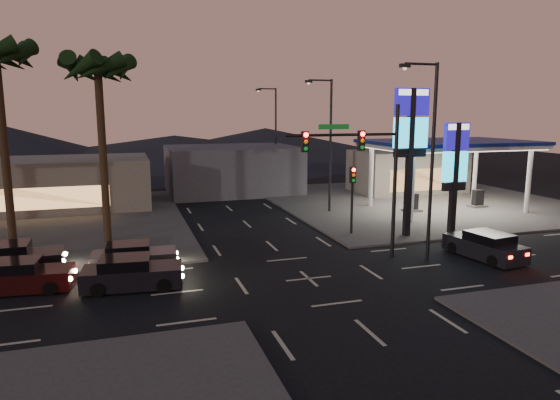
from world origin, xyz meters
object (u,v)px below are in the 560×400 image
object	(u,v)px
pylon_sign_short	(455,162)
car_lane_a_front	(131,274)
traffic_signal_mast	(365,160)
car_lane_b_front	(133,258)
car_lane_b_mid	(9,260)
suv_station	(485,246)
pylon_sign_tall	(411,133)
gas_station	(449,146)
car_lane_a_mid	(20,277)

from	to	relation	value
pylon_sign_short	car_lane_a_front	xyz separation A→B (m)	(-18.85, -3.33, -4.00)
traffic_signal_mast	car_lane_a_front	xyz separation A→B (m)	(-11.61, -0.82, -4.57)
car_lane_b_front	car_lane_b_mid	xyz separation A→B (m)	(-5.58, 0.93, 0.09)
traffic_signal_mast	suv_station	xyz separation A→B (m)	(6.25, -1.73, -4.56)
pylon_sign_tall	car_lane_b_mid	size ratio (longest dim) A/B	1.88
car_lane_a_front	gas_station	bearing A→B (deg)	24.43
car_lane_a_front	car_lane_a_mid	world-z (taller)	car_lane_a_front
traffic_signal_mast	gas_station	bearing A→B (deg)	39.28
pylon_sign_short	car_lane_a_front	distance (m)	19.56
car_lane_b_mid	suv_station	size ratio (longest dim) A/B	1.07
gas_station	car_lane_a_mid	xyz separation A→B (m)	(-28.39, -9.76, -4.44)
gas_station	traffic_signal_mast	size ratio (longest dim) A/B	1.53
gas_station	car_lane_a_front	xyz separation A→B (m)	(-23.85, -10.83, -4.42)
suv_station	pylon_sign_tall	bearing A→B (deg)	106.07
traffic_signal_mast	car_lane_b_front	size ratio (longest dim) A/B	1.90
pylon_sign_tall	car_lane_a_front	size ratio (longest dim) A/B	2.01
car_lane_a_front	suv_station	distance (m)	17.88
gas_station	car_lane_b_mid	world-z (taller)	gas_station
car_lane_b_mid	suv_station	world-z (taller)	car_lane_b_mid
traffic_signal_mast	car_lane_b_front	world-z (taller)	traffic_signal_mast
gas_station	car_lane_b_front	distance (m)	25.46
pylon_sign_tall	suv_station	world-z (taller)	pylon_sign_tall
traffic_signal_mast	suv_station	size ratio (longest dim) A/B	1.78
car_lane_b_mid	suv_station	bearing A→B (deg)	-10.88
car_lane_b_front	suv_station	world-z (taller)	suv_station
gas_station	car_lane_b_front	xyz separation A→B (m)	(-23.69, -8.19, -4.46)
car_lane_b_mid	suv_station	distance (m)	23.71
gas_station	suv_station	xyz separation A→B (m)	(-5.99, -11.74, -4.41)
car_lane_b_front	traffic_signal_mast	bearing A→B (deg)	-9.04
pylon_sign_short	car_lane_a_mid	xyz separation A→B (m)	(-23.39, -2.26, -4.02)
traffic_signal_mast	suv_station	world-z (taller)	traffic_signal_mast
traffic_signal_mast	car_lane_b_mid	size ratio (longest dim) A/B	1.67
pylon_sign_tall	car_lane_a_mid	size ratio (longest dim) A/B	2.08
car_lane_a_front	suv_station	size ratio (longest dim) A/B	0.99
car_lane_a_front	car_lane_b_mid	distance (m)	6.50
suv_station	gas_station	bearing A→B (deg)	62.96
gas_station	pylon_sign_tall	bearing A→B (deg)	-139.09
traffic_signal_mast	car_lane_a_front	size ratio (longest dim) A/B	1.79
pylon_sign_tall	car_lane_b_mid	distance (m)	22.52
traffic_signal_mast	car_lane_a_mid	size ratio (longest dim) A/B	1.85
car_lane_b_mid	traffic_signal_mast	bearing A→B (deg)	-9.16
car_lane_a_mid	car_lane_b_mid	distance (m)	2.65
pylon_sign_short	car_lane_b_front	size ratio (longest dim) A/B	1.67
pylon_sign_short	pylon_sign_tall	bearing A→B (deg)	158.20
pylon_sign_short	car_lane_a_front	world-z (taller)	pylon_sign_short
traffic_signal_mast	car_lane_a_front	bearing A→B (deg)	-175.95
gas_station	car_lane_b_mid	bearing A→B (deg)	-166.07
pylon_sign_short	car_lane_a_mid	size ratio (longest dim) A/B	1.62
car_lane_a_mid	car_lane_b_front	xyz separation A→B (m)	(4.70, 1.57, -0.01)
car_lane_a_front	car_lane_b_front	bearing A→B (deg)	86.60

